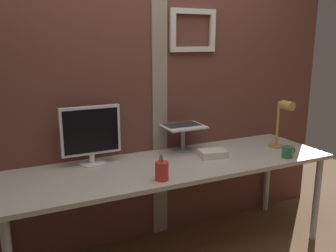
{
  "coord_description": "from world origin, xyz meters",
  "views": [
    {
      "loc": [
        -1.04,
        -2.14,
        1.58
      ],
      "look_at": [
        0.04,
        0.14,
        0.98
      ],
      "focal_mm": 38.52,
      "sensor_mm": 36.0,
      "label": 1
    }
  ],
  "objects": [
    {
      "name": "desk",
      "position": [
        0.04,
        0.04,
        0.67
      ],
      "size": [
        2.36,
        0.7,
        0.73
      ],
      "color": "beige",
      "rests_on": "ground_plane"
    },
    {
      "name": "coffee_mug",
      "position": [
        0.86,
        -0.21,
        0.77
      ],
      "size": [
        0.12,
        0.08,
        0.08
      ],
      "color": "#33724C",
      "rests_on": "desk"
    },
    {
      "name": "brick_wall_back",
      "position": [
        0.0,
        0.45,
        1.18
      ],
      "size": [
        3.36,
        0.16,
        2.36
      ],
      "color": "brown",
      "rests_on": "ground_plane"
    },
    {
      "name": "desk_lamp",
      "position": [
        0.98,
        -0.02,
        0.97
      ],
      "size": [
        0.12,
        0.2,
        0.39
      ],
      "color": "tan",
      "rests_on": "desk"
    },
    {
      "name": "laptop",
      "position": [
        0.24,
        0.33,
        0.97
      ],
      "size": [
        0.31,
        0.29,
        0.21
      ],
      "color": "white",
      "rests_on": "laptop_stand"
    },
    {
      "name": "monitor",
      "position": [
        -0.49,
        0.27,
        0.95
      ],
      "size": [
        0.41,
        0.18,
        0.41
      ],
      "color": "white",
      "rests_on": "desk"
    },
    {
      "name": "laptop_stand",
      "position": [
        0.24,
        0.27,
        0.86
      ],
      "size": [
        0.28,
        0.22,
        0.19
      ],
      "color": "gray",
      "rests_on": "desk"
    },
    {
      "name": "paper_clutter_stack",
      "position": [
        0.37,
        0.04,
        0.75
      ],
      "size": [
        0.22,
        0.17,
        0.05
      ],
      "primitive_type": "cube",
      "rotation": [
        0.0,
        0.0,
        -0.19
      ],
      "color": "silver",
      "rests_on": "desk"
    },
    {
      "name": "pen_cup",
      "position": [
        -0.17,
        -0.21,
        0.79
      ],
      "size": [
        0.08,
        0.08,
        0.18
      ],
      "color": "red",
      "rests_on": "desk"
    }
  ]
}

